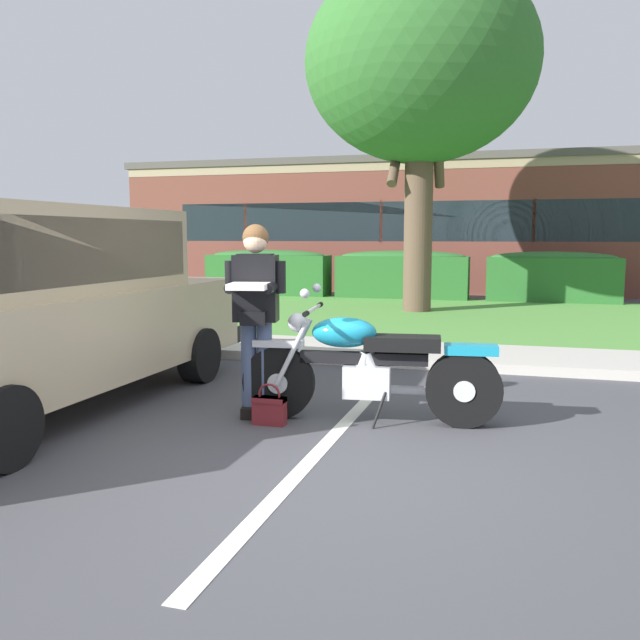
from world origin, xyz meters
name	(u,v)px	position (x,y,z in m)	size (l,w,h in m)	color
ground_plane	(333,462)	(0.00, 0.00, 0.00)	(140.00, 140.00, 0.00)	#424247
curb_strip	(406,363)	(0.00, 3.55, 0.06)	(60.00, 0.20, 0.12)	#B7B2A8
concrete_walk	(415,353)	(0.00, 4.40, 0.04)	(60.00, 1.50, 0.08)	#B7B2A8
grass_lawn	(444,317)	(0.00, 8.68, 0.03)	(60.00, 7.06, 0.06)	#518E3D
stall_stripe_0	(6,422)	(-2.97, 0.20, 0.00)	(0.12, 4.40, 0.01)	silver
stall_stripe_1	(319,451)	(-0.16, 0.20, 0.00)	(0.12, 4.40, 0.01)	silver
motorcycle	(380,368)	(0.13, 1.10, 0.48)	(2.24, 0.82, 1.18)	black
rider_person	(256,305)	(-0.95, 0.96, 1.01)	(0.53, 0.62, 1.70)	black
handbag	(269,408)	(-0.76, 0.77, 0.14)	(0.28, 0.13, 0.36)	maroon
parked_suv_adjacent	(33,307)	(-3.01, 0.66, 0.96)	(2.11, 4.88, 1.86)	tan
shade_tree	(421,65)	(-0.63, 9.30, 4.98)	(4.64, 4.64, 7.00)	brown
hedge_left	(268,272)	(-4.97, 12.20, 0.65)	(3.26, 0.90, 1.24)	#286028
hedge_center_left	(402,274)	(-1.38, 12.20, 0.65)	(3.29, 0.90, 1.24)	#286028
hedge_center_right	(552,276)	(2.20, 12.20, 0.65)	(3.03, 0.90, 1.24)	#286028
brick_building	(528,226)	(1.80, 19.32, 1.93)	(24.24, 10.68, 3.85)	brown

